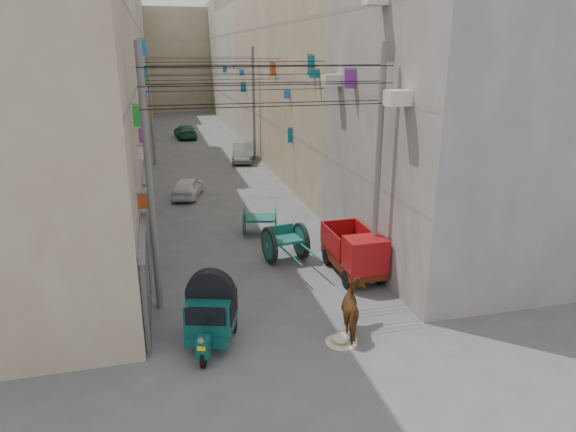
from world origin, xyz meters
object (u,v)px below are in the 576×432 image
object	(u,v)px
auto_rickshaw	(211,311)
second_cart	(260,219)
distant_car_green	(185,132)
distant_car_white	(188,187)
horse	(355,310)
distant_car_grey	(243,152)
mini_truck	(357,256)
tonga_cart	(285,242)
feed_sack	(341,338)

from	to	relation	value
auto_rickshaw	second_cart	xyz separation A→B (m)	(3.00, 8.31, -0.28)
auto_rickshaw	distant_car_green	bearing A→B (deg)	104.84
distant_car_white	second_cart	bearing A→B (deg)	126.09
horse	distant_car_grey	xyz separation A→B (m)	(0.85, 24.62, -0.06)
mini_truck	second_cart	distance (m)	5.86
mini_truck	tonga_cart	bearing A→B (deg)	132.21
feed_sack	distant_car_green	world-z (taller)	distant_car_green
distant_car_green	feed_sack	bearing A→B (deg)	88.21
second_cart	distant_car_white	bearing A→B (deg)	124.77
tonga_cart	second_cart	bearing A→B (deg)	88.02
auto_rickshaw	horse	bearing A→B (deg)	9.59
distant_car_white	distant_car_green	world-z (taller)	distant_car_green
mini_truck	distant_car_green	bearing A→B (deg)	96.23
distant_car_white	auto_rickshaw	bearing A→B (deg)	103.71
second_cart	distant_car_grey	world-z (taller)	distant_car_grey
mini_truck	second_cart	xyz separation A→B (m)	(-2.41, 5.34, -0.16)
tonga_cart	distant_car_green	xyz separation A→B (m)	(-1.96, 30.47, -0.12)
tonga_cart	mini_truck	distance (m)	3.00
distant_car_green	distant_car_white	bearing A→B (deg)	81.94
second_cart	horse	size ratio (longest dim) A/B	0.99
mini_truck	distant_car_white	bearing A→B (deg)	111.84
tonga_cart	feed_sack	xyz separation A→B (m)	(0.08, -6.08, -0.60)
auto_rickshaw	distant_car_white	distance (m)	15.23
mini_truck	feed_sack	world-z (taller)	mini_truck
auto_rickshaw	tonga_cart	xyz separation A→B (m)	(3.37, 5.17, -0.23)
second_cart	distant_car_white	xyz separation A→B (m)	(-2.68, 6.92, -0.12)
distant_car_white	distant_car_grey	bearing A→B (deg)	-102.17
distant_car_white	distant_car_grey	size ratio (longest dim) A/B	0.81
tonga_cart	second_cart	xyz separation A→B (m)	(-0.37, 3.14, -0.05)
feed_sack	distant_car_green	distance (m)	36.62
mini_truck	distant_car_white	xyz separation A→B (m)	(-5.10, 12.25, -0.28)
auto_rickshaw	distant_car_grey	size ratio (longest dim) A/B	0.60
tonga_cart	feed_sack	bearing A→B (deg)	-97.96
tonga_cart	distant_car_green	world-z (taller)	tonga_cart
horse	second_cart	bearing A→B (deg)	-69.28
auto_rickshaw	feed_sack	world-z (taller)	auto_rickshaw
tonga_cart	auto_rickshaw	bearing A→B (deg)	-131.83
second_cart	horse	xyz separation A→B (m)	(1.00, -8.83, 0.04)
second_cart	feed_sack	size ratio (longest dim) A/B	3.09
second_cart	auto_rickshaw	bearing A→B (deg)	-96.27
second_cart	distant_car_white	size ratio (longest dim) A/B	0.52
auto_rickshaw	feed_sack	distance (m)	3.66
distant_car_grey	auto_rickshaw	bearing A→B (deg)	-90.83
feed_sack	horse	distance (m)	0.89
second_cart	feed_sack	bearing A→B (deg)	-73.62
tonga_cart	mini_truck	bearing A→B (deg)	-55.77
feed_sack	horse	xyz separation A→B (m)	(0.54, 0.39, 0.59)
tonga_cart	feed_sack	world-z (taller)	tonga_cart
feed_sack	distant_car_white	size ratio (longest dim) A/B	0.17
horse	distant_car_grey	bearing A→B (deg)	-77.68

